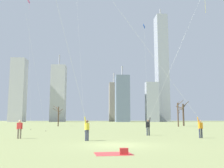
{
  "coord_description": "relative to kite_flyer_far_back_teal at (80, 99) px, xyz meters",
  "views": [
    {
      "loc": [
        -1.4,
        -17.06,
        1.71
      ],
      "look_at": [
        0.0,
        6.0,
        4.89
      ],
      "focal_mm": 40.72,
      "sensor_mm": 36.0,
      "label": 1
    }
  ],
  "objects": [
    {
      "name": "skyline_short_annex",
      "position": [
        42.62,
        136.96,
        30.9
      ],
      "size": [
        6.84,
        10.12,
        73.37
      ],
      "color": "#9EA3AD",
      "rests_on": "ground"
    },
    {
      "name": "bare_tree_left_of_center",
      "position": [
        22.24,
        40.99,
        -0.15
      ],
      "size": [
        3.12,
        2.85,
        5.98
      ],
      "color": "#423326",
      "rests_on": "ground"
    },
    {
      "name": "kite_flyer_far_back_teal",
      "position": [
        0.0,
        0.0,
        0.0
      ],
      "size": [
        4.31,
        5.99,
        16.44
      ],
      "color": "#33384C",
      "rests_on": "ground"
    },
    {
      "name": "skyline_squat_block",
      "position": [
        15.9,
        124.15,
        9.88
      ],
      "size": [
        7.71,
        10.32,
        32.06
      ],
      "color": "slate",
      "rests_on": "ground"
    },
    {
      "name": "kite_flyer_foreground_right_orange",
      "position": [
        7.59,
        3.0,
        2.17
      ],
      "size": [
        12.92,
        0.44,
        19.04
      ],
      "color": "#33384C",
      "rests_on": "ground"
    },
    {
      "name": "distant_kite_low_near_trees_pink",
      "position": [
        -9.64,
        20.15,
        13.94
      ],
      "size": [
        0.63,
        3.35,
        20.76
      ],
      "color": "pink",
      "rests_on": "ground"
    },
    {
      "name": "skyline_wide_slab",
      "position": [
        12.35,
        143.51,
        9.18
      ],
      "size": [
        5.94,
        9.35,
        31.45
      ],
      "color": "gray",
      "rests_on": "ground"
    },
    {
      "name": "bystander_far_off_by_trees",
      "position": [
        -5.43,
        3.4,
        -2.3
      ],
      "size": [
        0.51,
        0.22,
        1.62
      ],
      "color": "#726656",
      "rests_on": "ground"
    },
    {
      "name": "bare_tree_right_of_center",
      "position": [
        19.44,
        36.16,
        -0.29
      ],
      "size": [
        1.37,
        2.15,
        5.89
      ],
      "color": "#4C3828",
      "rests_on": "ground"
    },
    {
      "name": "skyline_slender_spire",
      "position": [
        -42.85,
        125.43,
        14.66
      ],
      "size": [
        7.94,
        8.06,
        35.72
      ],
      "color": "#B2B2B7",
      "rests_on": "ground"
    },
    {
      "name": "skyline_mid_tower_right",
      "position": [
        -21.91,
        135.41,
        13.86
      ],
      "size": [
        8.61,
        8.65,
        41.07
      ],
      "color": "#B2B2B7",
      "rests_on": "ground"
    },
    {
      "name": "kite_flyer_foreground_left_yellow",
      "position": [
        8.42,
        6.76,
        1.78
      ],
      "size": [
        7.6,
        1.07,
        16.96
      ],
      "color": "#33384C",
      "rests_on": "ground"
    },
    {
      "name": "bare_tree_far_right_edge",
      "position": [
        -7.6,
        40.56,
        -0.57
      ],
      "size": [
        2.48,
        1.79,
        4.8
      ],
      "color": "#4C3828",
      "rests_on": "ground"
    },
    {
      "name": "picnic_spot",
      "position": [
        2.42,
        -6.92,
        -3.11
      ],
      "size": [
        1.94,
        1.58,
        0.31
      ],
      "color": "#CC3838",
      "rests_on": "ground"
    },
    {
      "name": "ground_plane",
      "position": [
        2.7,
        -2.51,
        -3.2
      ],
      "size": [
        400.0,
        400.0,
        0.0
      ],
      "primitive_type": "plane",
      "color": "#848E56"
    },
    {
      "name": "skyline_tall_tower",
      "position": [
        32.77,
        123.14,
        8.05
      ],
      "size": [
        7.1,
        5.14,
        22.49
      ],
      "color": "#9EA3AD",
      "rests_on": "ground"
    },
    {
      "name": "distant_kite_high_overhead_blue",
      "position": [
        9.58,
        22.85,
        12.77
      ],
      "size": [
        1.16,
        2.61,
        18.28
      ],
      "color": "blue",
      "rests_on": "ground"
    }
  ]
}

